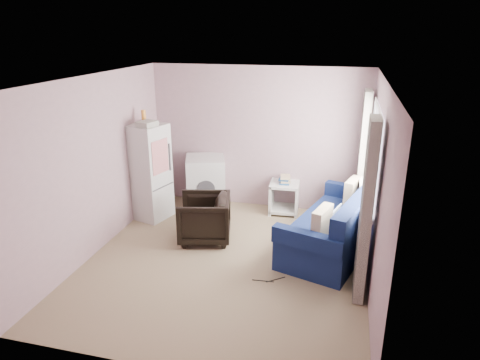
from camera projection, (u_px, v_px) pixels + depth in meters
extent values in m
cube|color=#8D795C|center=(226.00, 261.00, 6.00)|extent=(3.80, 4.20, 0.02)
cube|color=silver|center=(224.00, 78.00, 5.16)|extent=(3.80, 4.20, 0.02)
cube|color=#A5828D|center=(258.00, 138.00, 7.51)|extent=(3.80, 0.02, 2.50)
cube|color=#A5828D|center=(158.00, 255.00, 3.65)|extent=(3.80, 0.02, 2.50)
cube|color=#A5828D|center=(95.00, 166.00, 6.02)|extent=(0.02, 4.20, 2.50)
cube|color=#A5828D|center=(378.00, 189.00, 5.15)|extent=(0.02, 4.20, 2.50)
cube|color=white|center=(375.00, 154.00, 5.71)|extent=(0.01, 1.60, 1.20)
imported|color=black|center=(204.00, 216.00, 6.49)|extent=(0.86, 0.90, 0.78)
cube|color=#BCBCBC|center=(149.00, 172.00, 7.14)|extent=(0.69, 0.69, 1.62)
cube|color=#37363B|center=(163.00, 187.00, 7.08)|extent=(0.15, 0.50, 0.02)
cube|color=#37363B|center=(170.00, 157.00, 7.09)|extent=(0.03, 0.03, 0.46)
cube|color=silver|center=(160.00, 157.00, 6.88)|extent=(0.11, 0.37, 0.55)
cylinder|color=orange|center=(144.00, 117.00, 6.90)|extent=(0.09, 0.09, 0.22)
cube|color=#9FA097|center=(147.00, 124.00, 6.73)|extent=(0.31, 0.33, 0.08)
cube|color=#BCBCBC|center=(206.00, 183.00, 7.64)|extent=(0.85, 0.85, 0.94)
cube|color=#37363B|center=(205.00, 160.00, 7.47)|extent=(0.78, 0.77, 0.06)
cylinder|color=#37363B|center=(206.00, 189.00, 7.32)|extent=(0.30, 0.12, 0.31)
cube|color=beige|center=(285.00, 184.00, 7.41)|extent=(0.52, 0.52, 0.04)
cube|color=beige|center=(284.00, 208.00, 7.56)|extent=(0.52, 0.52, 0.04)
cube|color=beige|center=(271.00, 197.00, 7.53)|extent=(0.07, 0.50, 0.55)
cube|color=beige|center=(297.00, 198.00, 7.45)|extent=(0.07, 0.50, 0.55)
cube|color=navy|center=(285.00, 182.00, 7.40)|extent=(0.18, 0.25, 0.03)
cube|color=tan|center=(286.00, 180.00, 7.38)|extent=(0.20, 0.26, 0.03)
cube|color=navy|center=(284.00, 178.00, 7.38)|extent=(0.17, 0.25, 0.03)
cube|color=tan|center=(285.00, 177.00, 7.36)|extent=(0.20, 0.27, 0.03)
cube|color=#112050|center=(332.00, 234.00, 6.27)|extent=(1.50, 2.20, 0.45)
cube|color=#112050|center=(360.00, 210.00, 5.93)|extent=(0.78, 1.98, 0.49)
cube|color=#112050|center=(308.00, 241.00, 5.38)|extent=(0.95, 0.43, 0.22)
cube|color=#112050|center=(354.00, 193.00, 6.94)|extent=(0.95, 0.43, 0.22)
cube|color=beige|center=(322.00, 224.00, 5.57)|extent=(0.26, 0.47, 0.45)
cube|color=beige|center=(352.00, 193.00, 6.62)|extent=(0.26, 0.47, 0.45)
cube|color=beige|center=(325.00, 221.00, 6.15)|extent=(0.35, 0.43, 0.02)
cube|color=silver|center=(335.00, 215.00, 6.04)|extent=(0.17, 0.37, 0.24)
cube|color=white|center=(365.00, 197.00, 5.93)|extent=(0.14, 1.70, 0.04)
cube|color=white|center=(369.00, 195.00, 5.91)|extent=(0.02, 1.68, 0.05)
cube|color=white|center=(374.00, 153.00, 5.71)|extent=(0.02, 1.68, 0.05)
cube|color=white|center=(379.00, 109.00, 5.51)|extent=(0.02, 1.68, 0.05)
cube|color=white|center=(377.00, 172.00, 4.98)|extent=(0.02, 0.05, 1.20)
cube|color=white|center=(375.00, 159.00, 5.47)|extent=(0.02, 0.05, 1.20)
cube|color=white|center=(373.00, 148.00, 5.95)|extent=(0.02, 0.05, 1.20)
cube|color=white|center=(371.00, 139.00, 6.44)|extent=(0.02, 0.05, 1.20)
cube|color=beige|center=(366.00, 212.00, 4.88)|extent=(0.12, 0.46, 2.18)
cube|color=beige|center=(362.00, 159.00, 6.85)|extent=(0.12, 0.46, 2.18)
cylinder|color=black|center=(276.00, 280.00, 5.54)|extent=(0.23, 0.19, 0.01)
cylinder|color=black|center=(263.00, 281.00, 5.51)|extent=(0.28, 0.03, 0.01)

